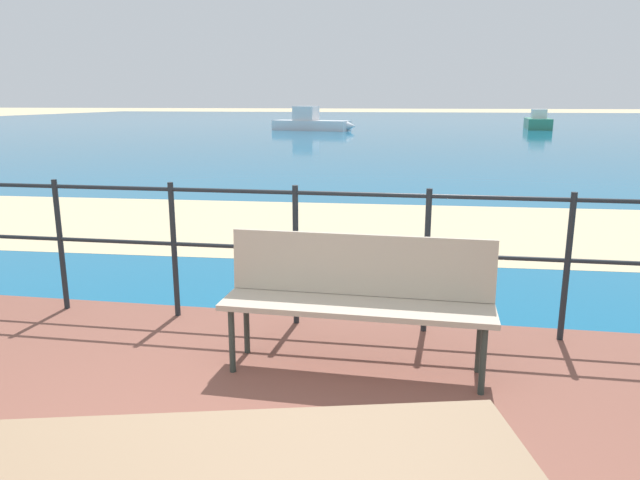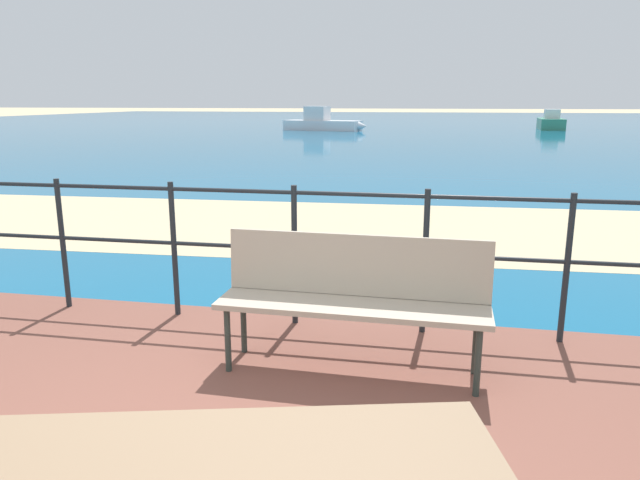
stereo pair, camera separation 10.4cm
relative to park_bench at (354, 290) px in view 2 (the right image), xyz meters
The scene contains 6 objects.
sea_water 38.31m from the park_bench, 90.82° to the left, with size 90.00×90.00×0.01m, color #145B84.
beach_strip 4.63m from the park_bench, 96.90° to the left, with size 54.00×3.77×0.01m, color tan.
park_bench is the anchor object (origin of this frame).
railing_fence 0.90m from the park_bench, 128.43° to the left, with size 5.94×0.04×1.08m.
boat_near 35.66m from the park_bench, 78.04° to the left, with size 1.66×4.28×1.19m.
boat_mid 31.48m from the park_bench, 101.03° to the left, with size 5.10×2.34×1.38m.
Camera 2 is at (1.01, -1.83, 1.76)m, focal length 33.00 mm.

